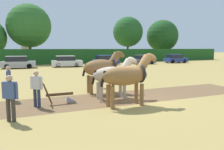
# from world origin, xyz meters

# --- Properties ---
(ground_plane) EXTENTS (240.00, 240.00, 0.00)m
(ground_plane) POSITION_xyz_m (0.00, 0.00, 0.00)
(ground_plane) COLOR #A88E4C
(plowed_furrow_strip) EXTENTS (24.36, 3.74, 0.01)m
(plowed_furrow_strip) POSITION_xyz_m (-4.39, 1.34, 0.00)
(plowed_furrow_strip) COLOR brown
(plowed_furrow_strip) RESTS_ON ground
(hedgerow) EXTENTS (74.81, 1.45, 2.49)m
(hedgerow) POSITION_xyz_m (0.00, 28.09, 1.24)
(hedgerow) COLOR #1E511E
(hedgerow) RESTS_ON ground
(tree_center) EXTENTS (7.48, 7.48, 10.21)m
(tree_center) POSITION_xyz_m (-2.32, 32.13, 6.46)
(tree_center) COLOR #423323
(tree_center) RESTS_ON ground
(tree_center_right) EXTENTS (6.60, 6.60, 9.51)m
(tree_center_right) POSITION_xyz_m (18.34, 34.23, 6.20)
(tree_center_right) COLOR #4C3823
(tree_center_right) RESTS_ON ground
(tree_right) EXTENTS (7.48, 7.48, 9.30)m
(tree_right) POSITION_xyz_m (27.68, 34.14, 5.55)
(tree_right) COLOR brown
(tree_right) RESTS_ON ground
(church_spire) EXTENTS (2.60, 2.60, 16.91)m
(church_spire) POSITION_xyz_m (-1.29, 66.17, 8.85)
(church_spire) COLOR gray
(church_spire) RESTS_ON ground
(draft_horse_lead_left) EXTENTS (2.90, 0.98, 2.45)m
(draft_horse_lead_left) POSITION_xyz_m (-0.68, -0.35, 1.39)
(draft_horse_lead_left) COLOR brown
(draft_horse_lead_left) RESTS_ON ground
(draft_horse_lead_right) EXTENTS (2.63, 0.93, 2.23)m
(draft_horse_lead_right) POSITION_xyz_m (-0.64, 1.24, 1.25)
(draft_horse_lead_right) COLOR #B2A38E
(draft_horse_lead_right) RESTS_ON ground
(draft_horse_trail_left) EXTENTS (2.72, 1.08, 2.52)m
(draft_horse_trail_left) POSITION_xyz_m (-0.60, 2.82, 1.48)
(draft_horse_trail_left) COLOR brown
(draft_horse_trail_left) RESTS_ON ground
(plow) EXTENTS (1.52, 0.47, 1.13)m
(plow) POSITION_xyz_m (-3.27, 1.31, 0.31)
(plow) COLOR #4C331E
(plow) RESTS_ON ground
(farmer_at_plow) EXTENTS (0.48, 0.50, 1.62)m
(farmer_at_plow) POSITION_xyz_m (-4.43, 1.11, 0.94)
(farmer_at_plow) COLOR #28334C
(farmer_at_plow) RESTS_ON ground
(farmer_beside_team) EXTENTS (0.43, 0.65, 1.72)m
(farmer_beside_team) POSITION_xyz_m (-0.16, 4.39, 1.01)
(farmer_beside_team) COLOR #28334C
(farmer_beside_team) RESTS_ON ground
(farmer_onlooker_left) EXTENTS (0.53, 0.47, 1.67)m
(farmer_onlooker_left) POSITION_xyz_m (-5.48, -0.53, 0.97)
(farmer_onlooker_left) COLOR #38332D
(farmer_onlooker_left) RESTS_ON ground
(farmer_onlooker_right) EXTENTS (0.23, 0.68, 1.72)m
(farmer_onlooker_right) POSITION_xyz_m (-5.54, 3.11, 1.00)
(farmer_onlooker_right) COLOR #4C4C4C
(farmer_onlooker_right) RESTS_ON ground
(parked_car_center) EXTENTS (4.42, 2.20, 1.60)m
(parked_car_center) POSITION_xyz_m (-4.63, 22.32, 0.76)
(parked_car_center) COLOR #A8A8B2
(parked_car_center) RESTS_ON ground
(parked_car_center_right) EXTENTS (4.33, 2.13, 1.56)m
(parked_car_center_right) POSITION_xyz_m (1.69, 21.93, 0.75)
(parked_car_center_right) COLOR silver
(parked_car_center_right) RESTS_ON ground
(parked_car_right) EXTENTS (4.22, 2.13, 1.54)m
(parked_car_right) POSITION_xyz_m (8.05, 22.70, 0.74)
(parked_car_right) COLOR navy
(parked_car_right) RESTS_ON ground
(parked_car_far_right) EXTENTS (3.94, 2.02, 1.52)m
(parked_car_far_right) POSITION_xyz_m (14.63, 22.13, 0.73)
(parked_car_far_right) COLOR #565B66
(parked_car_far_right) RESTS_ON ground
(parked_car_end_right) EXTENTS (4.31, 2.00, 1.53)m
(parked_car_end_right) POSITION_xyz_m (21.61, 22.22, 0.74)
(parked_car_end_right) COLOR navy
(parked_car_end_right) RESTS_ON ground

